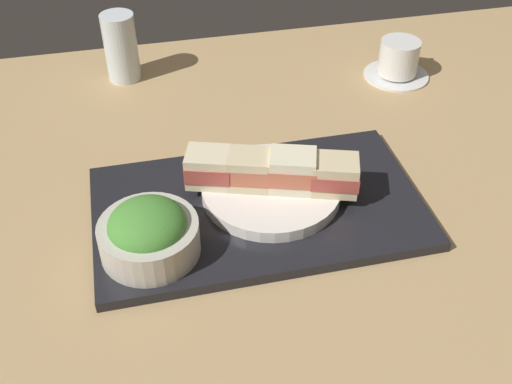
# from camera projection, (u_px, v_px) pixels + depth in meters

# --- Properties ---
(ground_plane) EXTENTS (1.40, 1.00, 0.03)m
(ground_plane) POSITION_uv_depth(u_px,v_px,m) (287.00, 190.00, 0.94)
(ground_plane) COLOR tan
(serving_tray) EXTENTS (0.46, 0.27, 0.02)m
(serving_tray) POSITION_uv_depth(u_px,v_px,m) (258.00, 208.00, 0.88)
(serving_tray) COLOR black
(serving_tray) RESTS_ON ground_plane
(sandwich_plate) EXTENTS (0.20, 0.20, 0.02)m
(sandwich_plate) POSITION_uv_depth(u_px,v_px,m) (271.00, 190.00, 0.88)
(sandwich_plate) COLOR white
(sandwich_plate) RESTS_ON serving_tray
(sandwich_nearmost) EXTENTS (0.08, 0.07, 0.05)m
(sandwich_nearmost) POSITION_uv_depth(u_px,v_px,m) (209.00, 167.00, 0.86)
(sandwich_nearmost) COLOR beige
(sandwich_nearmost) RESTS_ON sandwich_plate
(sandwich_inner_near) EXTENTS (0.08, 0.07, 0.05)m
(sandwich_inner_near) POSITION_uv_depth(u_px,v_px,m) (251.00, 170.00, 0.86)
(sandwich_inner_near) COLOR beige
(sandwich_inner_near) RESTS_ON sandwich_plate
(sandwich_inner_far) EXTENTS (0.08, 0.07, 0.05)m
(sandwich_inner_far) POSITION_uv_depth(u_px,v_px,m) (293.00, 171.00, 0.85)
(sandwich_inner_far) COLOR #EFE5C1
(sandwich_inner_far) RESTS_ON sandwich_plate
(sandwich_farmost) EXTENTS (0.08, 0.07, 0.05)m
(sandwich_farmost) POSITION_uv_depth(u_px,v_px,m) (335.00, 175.00, 0.85)
(sandwich_farmost) COLOR beige
(sandwich_farmost) RESTS_ON sandwich_plate
(salad_bowl) EXTENTS (0.13, 0.13, 0.07)m
(salad_bowl) POSITION_uv_depth(u_px,v_px,m) (149.00, 233.00, 0.78)
(salad_bowl) COLOR beige
(salad_bowl) RESTS_ON serving_tray
(coffee_cup) EXTENTS (0.12, 0.12, 0.07)m
(coffee_cup) POSITION_uv_depth(u_px,v_px,m) (399.00, 61.00, 1.15)
(coffee_cup) COLOR white
(coffee_cup) RESTS_ON ground_plane
(drinking_glass) EXTENTS (0.06, 0.06, 0.13)m
(drinking_glass) POSITION_uv_depth(u_px,v_px,m) (121.00, 47.00, 1.13)
(drinking_glass) COLOR silver
(drinking_glass) RESTS_ON ground_plane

